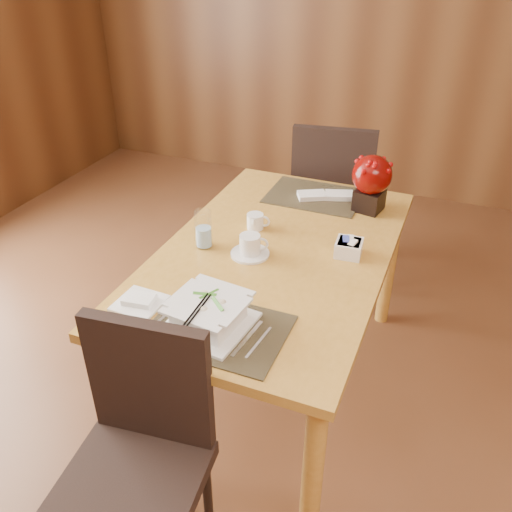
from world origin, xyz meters
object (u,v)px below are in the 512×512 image
at_px(creamer_jug, 255,221).
at_px(far_chair, 332,195).
at_px(soup_setting, 209,314).
at_px(water_glass, 203,229).
at_px(dining_table, 275,270).
at_px(near_chair, 139,445).
at_px(sugar_caddy, 349,248).
at_px(berry_decor, 371,180).
at_px(bread_plate, 140,303).
at_px(coffee_cup, 250,247).

xyz_separation_m(creamer_jug, far_chair, (0.13, 0.85, -0.22)).
relative_size(creamer_jug, far_chair, 0.09).
relative_size(soup_setting, water_glass, 1.77).
height_order(dining_table, soup_setting, soup_setting).
relative_size(water_glass, near_chair, 0.18).
xyz_separation_m(soup_setting, sugar_caddy, (0.32, 0.62, -0.02)).
relative_size(dining_table, berry_decor, 5.61).
bearing_deg(soup_setting, water_glass, 125.07).
height_order(near_chair, far_chair, far_chair).
relative_size(soup_setting, sugar_caddy, 2.77).
distance_m(creamer_jug, bread_plate, 0.69).
bearing_deg(far_chair, coffee_cup, 77.59).
relative_size(coffee_cup, berry_decor, 0.59).
height_order(sugar_caddy, bread_plate, sugar_caddy).
distance_m(creamer_jug, berry_decor, 0.57).
bearing_deg(coffee_cup, dining_table, 40.23).
bearing_deg(soup_setting, berry_decor, 80.16).
bearing_deg(coffee_cup, creamer_jug, 106.81).
bearing_deg(coffee_cup, sugar_caddy, 22.18).
relative_size(creamer_jug, berry_decor, 0.35).
height_order(coffee_cup, water_glass, water_glass).
bearing_deg(near_chair, coffee_cup, 81.33).
bearing_deg(near_chair, creamer_jug, 85.39).
distance_m(coffee_cup, water_glass, 0.21).
xyz_separation_m(water_glass, sugar_caddy, (0.57, 0.16, -0.05)).
xyz_separation_m(water_glass, far_chair, (0.27, 1.07, -0.27)).
height_order(water_glass, berry_decor, berry_decor).
relative_size(water_glass, bread_plate, 1.03).
xyz_separation_m(bread_plate, near_chair, (0.20, -0.37, -0.24)).
distance_m(dining_table, creamer_jug, 0.24).
relative_size(coffee_cup, bread_plate, 0.99).
bearing_deg(creamer_jug, sugar_caddy, -21.16).
xyz_separation_m(sugar_caddy, near_chair, (-0.40, -0.97, -0.27)).
bearing_deg(bread_plate, far_chair, 78.73).
bearing_deg(dining_table, bread_plate, -121.20).
bearing_deg(creamer_jug, near_chair, -101.01).
distance_m(dining_table, coffee_cup, 0.17).
bearing_deg(water_glass, dining_table, 15.77).
bearing_deg(soup_setting, creamer_jug, 105.99).
relative_size(dining_table, creamer_jug, 15.91).
height_order(water_glass, bread_plate, water_glass).
height_order(soup_setting, sugar_caddy, soup_setting).
relative_size(soup_setting, bread_plate, 1.82).
bearing_deg(coffee_cup, water_glass, -177.30).
bearing_deg(far_chair, berry_decor, 112.04).
bearing_deg(sugar_caddy, near_chair, -112.50).
bearing_deg(bread_plate, sugar_caddy, 45.08).
relative_size(water_glass, far_chair, 0.16).
height_order(dining_table, berry_decor, berry_decor).
relative_size(dining_table, bread_plate, 9.42).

